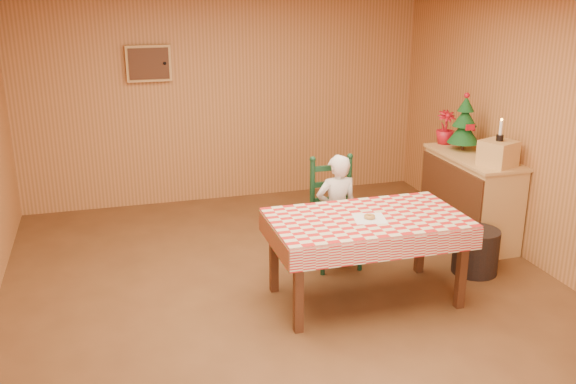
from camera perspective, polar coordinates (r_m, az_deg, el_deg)
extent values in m
plane|color=brown|center=(5.66, 0.57, -9.78)|extent=(6.00, 6.00, 0.00)
cube|color=#BB7B43|center=(8.04, -5.64, 8.39)|extent=(5.00, 0.10, 2.60)
cube|color=#BB7B43|center=(6.35, 22.82, 4.43)|extent=(0.10, 6.00, 2.60)
cube|color=tan|center=(7.80, -12.29, 11.12)|extent=(0.52, 0.08, 0.42)
cube|color=#4E2814|center=(7.76, -12.26, 11.08)|extent=(0.46, 0.02, 0.36)
sphere|color=black|center=(7.76, -10.91, 11.16)|extent=(0.04, 0.04, 0.04)
cube|color=#4E2814|center=(5.47, 7.03, -2.68)|extent=(1.60, 0.90, 0.06)
cube|color=#4E2814|center=(5.08, 0.92, -8.90)|extent=(0.07, 0.07, 0.69)
cube|color=#4E2814|center=(5.63, 15.17, -6.73)|extent=(0.07, 0.07, 0.69)
cube|color=#4E2814|center=(5.72, -1.27, -5.66)|extent=(0.07, 0.07, 0.69)
cube|color=#4E2814|center=(6.22, 11.70, -4.04)|extent=(0.07, 0.07, 0.69)
cube|color=red|center=(5.46, 7.04, -2.28)|extent=(1.64, 0.94, 0.02)
cube|color=red|center=(5.10, 9.06, -5.10)|extent=(1.64, 0.02, 0.18)
cube|color=red|center=(5.90, 5.23, -1.67)|extent=(1.64, 0.02, 0.18)
cube|color=#2E5F2B|center=(5.24, -1.30, -4.20)|extent=(0.02, 0.94, 0.18)
cube|color=#2E5F2B|center=(5.85, 14.42, -2.36)|extent=(0.02, 0.94, 0.18)
cube|color=black|center=(6.21, 4.30, -2.88)|extent=(0.44, 0.40, 0.04)
cylinder|color=black|center=(6.09, 3.12, -5.60)|extent=(0.04, 0.04, 0.41)
cylinder|color=black|center=(6.21, 6.45, -5.17)|extent=(0.04, 0.04, 0.41)
cylinder|color=black|center=(6.38, 2.12, -4.42)|extent=(0.04, 0.04, 0.41)
cylinder|color=black|center=(6.50, 5.31, -4.04)|extent=(0.04, 0.04, 0.41)
cylinder|color=black|center=(6.19, 2.18, 0.24)|extent=(0.05, 0.05, 0.60)
sphere|color=black|center=(6.11, 2.21, 2.92)|extent=(0.06, 0.06, 0.06)
cylinder|color=black|center=(6.32, 5.45, 0.54)|extent=(0.05, 0.05, 0.60)
sphere|color=black|center=(6.23, 5.53, 3.17)|extent=(0.06, 0.06, 0.06)
cube|color=black|center=(6.29, 3.81, -0.65)|extent=(0.38, 0.03, 0.05)
cube|color=black|center=(6.24, 3.84, 0.74)|extent=(0.38, 0.03, 0.05)
cube|color=black|center=(6.19, 3.87, 2.16)|extent=(0.38, 0.03, 0.05)
imported|color=silver|center=(6.16, 4.33, -1.73)|extent=(0.41, 0.27, 1.12)
cube|color=white|center=(5.41, 7.25, -2.35)|extent=(0.31, 0.31, 0.00)
torus|color=#B78541|center=(5.41, 7.26, -2.17)|extent=(0.10, 0.10, 0.03)
cube|color=tan|center=(7.12, 15.93, -0.60)|extent=(0.50, 1.20, 0.90)
cube|color=tan|center=(6.99, 16.26, 3.02)|extent=(0.54, 1.24, 0.03)
cube|color=#4E2814|center=(6.99, 14.12, -0.79)|extent=(0.02, 1.20, 0.80)
cube|color=tan|center=(6.63, 18.18, 3.29)|extent=(0.39, 0.39, 0.25)
cylinder|color=#4E2814|center=(7.18, 15.25, 3.96)|extent=(0.04, 0.04, 0.08)
cone|color=#0E3D17|center=(7.14, 15.36, 5.20)|extent=(0.34, 0.34, 0.24)
cone|color=#0E3D17|center=(7.11, 15.46, 6.45)|extent=(0.26, 0.26, 0.20)
cone|color=#0E3D17|center=(7.08, 15.56, 7.56)|extent=(0.18, 0.18, 0.16)
sphere|color=#AF101D|center=(7.07, 15.62, 8.28)|extent=(0.06, 0.06, 0.06)
cube|color=#AF101D|center=(6.99, 15.90, 5.55)|extent=(0.10, 0.02, 0.06)
sphere|color=#AF101D|center=(7.13, 16.18, 5.35)|extent=(0.04, 0.04, 0.04)
sphere|color=#AF101D|center=(7.13, 14.73, 6.05)|extent=(0.04, 0.04, 0.04)
sphere|color=#AF101D|center=(7.20, 15.40, 6.92)|extent=(0.04, 0.04, 0.04)
imported|color=#AF101D|center=(7.37, 13.82, 5.60)|extent=(0.23, 0.23, 0.37)
cylinder|color=black|center=(6.59, 18.31, 4.59)|extent=(0.07, 0.07, 0.06)
cylinder|color=white|center=(6.57, 18.40, 5.44)|extent=(0.03, 0.03, 0.14)
sphere|color=orange|center=(6.56, 18.47, 6.14)|extent=(0.02, 0.02, 0.02)
cylinder|color=black|center=(6.38, 16.34, -5.07)|extent=(0.56, 0.56, 0.43)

